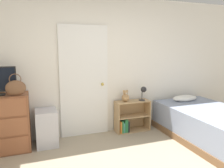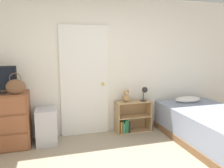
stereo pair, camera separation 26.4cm
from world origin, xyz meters
The scene contains 9 objects.
wall_back centered at (0.00, 2.15, 1.27)m, with size 10.00×0.06×2.55m.
door_closed centered at (-0.22, 2.09, 1.01)m, with size 0.89×0.09×2.02m.
dresser centered at (-1.59, 1.87, 0.46)m, with size 0.82×0.46×0.91m.
handbag centered at (-1.35, 1.72, 1.04)m, with size 0.29×0.09×0.33m.
storage_bin centered at (-0.93, 1.88, 0.30)m, with size 0.35×0.44×0.60m.
bookshelf centered at (0.64, 1.97, 0.25)m, with size 0.68×0.27×0.60m.
teddy_bear centered at (0.54, 1.96, 0.70)m, with size 0.15×0.15×0.23m.
desk_lamp centered at (0.90, 1.92, 0.80)m, with size 0.14×0.14×0.28m.
bed centered at (1.81, 1.13, 0.28)m, with size 1.22×1.95×0.66m.
Camera 2 is at (-0.84, -1.85, 1.62)m, focal length 35.00 mm.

